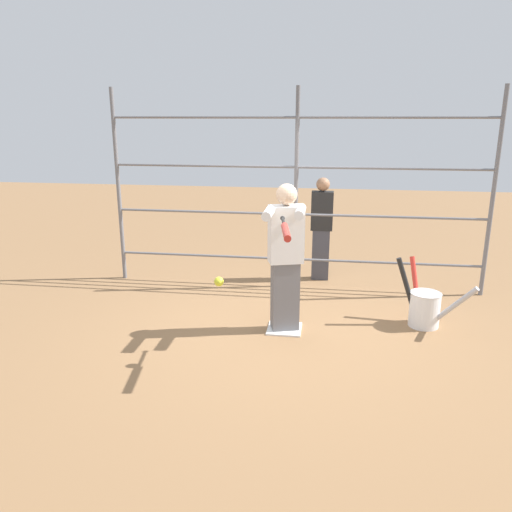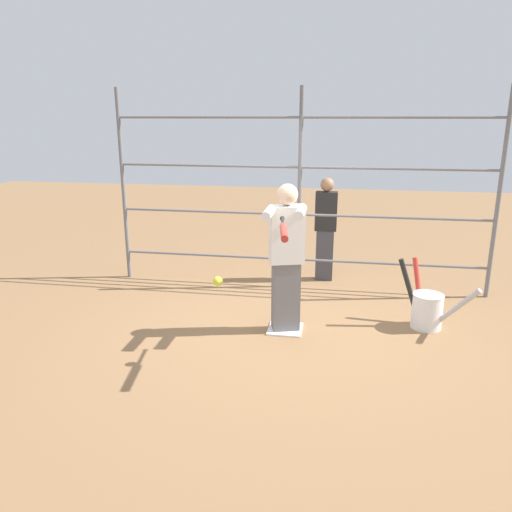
{
  "view_description": "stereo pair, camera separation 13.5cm",
  "coord_description": "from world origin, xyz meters",
  "px_view_note": "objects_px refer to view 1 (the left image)",
  "views": [
    {
      "loc": [
        -0.46,
        5.49,
        2.47
      ],
      "look_at": [
        0.29,
        0.37,
        1.01
      ],
      "focal_mm": 35.0,
      "sensor_mm": 36.0,
      "label": 1
    },
    {
      "loc": [
        -0.59,
        5.47,
        2.47
      ],
      "look_at": [
        0.29,
        0.37,
        1.01
      ],
      "focal_mm": 35.0,
      "sensor_mm": 36.0,
      "label": 2
    }
  ],
  "objects_px": {
    "baseball_bat_swinging": "(285,230)",
    "bat_bucket": "(424,307)",
    "batter": "(286,254)",
    "softball_in_flight": "(219,282)",
    "bystander_behind_fence": "(321,227)"
  },
  "relations": [
    {
      "from": "baseball_bat_swinging",
      "to": "bat_bucket",
      "type": "distance_m",
      "value": 2.4
    },
    {
      "from": "baseball_bat_swinging",
      "to": "bystander_behind_fence",
      "type": "xyz_separation_m",
      "value": [
        -0.3,
        -2.98,
        -0.62
      ]
    },
    {
      "from": "batter",
      "to": "softball_in_flight",
      "type": "bearing_deg",
      "value": 57.28
    },
    {
      "from": "batter",
      "to": "bystander_behind_fence",
      "type": "height_order",
      "value": "batter"
    },
    {
      "from": "batter",
      "to": "bat_bucket",
      "type": "bearing_deg",
      "value": -167.24
    },
    {
      "from": "baseball_bat_swinging",
      "to": "bystander_behind_fence",
      "type": "height_order",
      "value": "bystander_behind_fence"
    },
    {
      "from": "batter",
      "to": "softball_in_flight",
      "type": "xyz_separation_m",
      "value": [
        0.58,
        0.9,
        -0.06
      ]
    },
    {
      "from": "baseball_bat_swinging",
      "to": "softball_in_flight",
      "type": "xyz_separation_m",
      "value": [
        0.66,
        -0.06,
        -0.56
      ]
    },
    {
      "from": "softball_in_flight",
      "to": "bystander_behind_fence",
      "type": "relative_size",
      "value": 0.06
    },
    {
      "from": "baseball_bat_swinging",
      "to": "bat_bucket",
      "type": "xyz_separation_m",
      "value": [
        -1.58,
        -1.34,
        -1.2
      ]
    },
    {
      "from": "batter",
      "to": "softball_in_flight",
      "type": "relative_size",
      "value": 18.15
    },
    {
      "from": "softball_in_flight",
      "to": "bystander_behind_fence",
      "type": "xyz_separation_m",
      "value": [
        -0.95,
        -2.92,
        -0.06
      ]
    },
    {
      "from": "bystander_behind_fence",
      "to": "softball_in_flight",
      "type": "bearing_deg",
      "value": 71.92
    },
    {
      "from": "batter",
      "to": "baseball_bat_swinging",
      "type": "xyz_separation_m",
      "value": [
        -0.08,
        0.96,
        0.5
      ]
    },
    {
      "from": "batter",
      "to": "bat_bucket",
      "type": "height_order",
      "value": "batter"
    }
  ]
}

